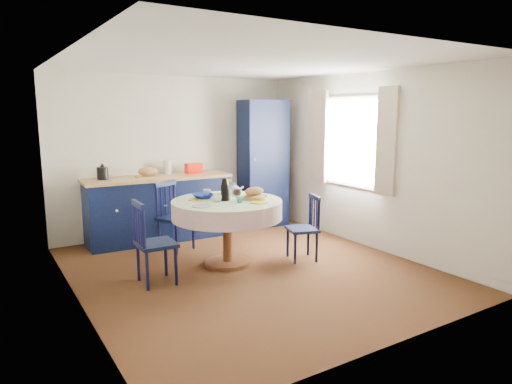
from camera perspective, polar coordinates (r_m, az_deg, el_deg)
floor at (r=5.78m, az=-0.93°, el=-9.62°), size 4.50×4.50×0.00m
ceiling at (r=5.47m, az=-1.01°, el=15.87°), size 4.50×4.50×0.00m
wall_back at (r=7.49m, az=-9.87°, el=4.57°), size 4.00×0.02×2.50m
wall_left at (r=4.79m, az=-21.97°, el=0.98°), size 0.02×4.50×2.50m
wall_right at (r=6.73m, az=13.84°, el=3.82°), size 0.02×4.50×2.50m
window at (r=6.89m, az=11.87°, el=6.33°), size 0.10×1.74×1.45m
kitchen_counter at (r=7.12m, az=-12.06°, el=-1.88°), size 2.22×0.76×1.22m
pantry_cabinet at (r=7.80m, az=0.88°, el=3.57°), size 0.80×0.60×2.13m
dining_table at (r=5.77m, az=-3.58°, el=-2.26°), size 1.39×1.39×1.12m
chair_left at (r=5.30m, az=-12.82°, el=-6.13°), size 0.43×0.45×0.97m
chair_far at (r=6.56m, az=-10.27°, el=-2.95°), size 0.56×0.55×0.97m
chair_right at (r=6.07m, az=6.13°, el=-4.40°), size 0.47×0.48×0.86m
mug_a at (r=5.64m, az=-4.89°, el=-0.79°), size 0.11×0.11×0.09m
mug_b at (r=5.56m, az=-2.05°, el=-0.94°), size 0.09×0.09×0.08m
mug_c at (r=6.01m, az=-2.33°, el=-0.10°), size 0.11×0.11×0.09m
mug_d at (r=5.98m, az=-6.14°, el=-0.14°), size 0.11×0.11×0.10m
cobalt_bowl at (r=5.86m, az=-6.66°, el=-0.52°), size 0.26×0.26×0.06m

